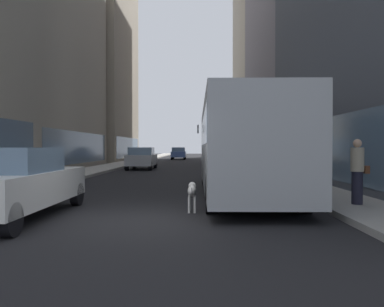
{
  "coord_description": "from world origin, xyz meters",
  "views": [
    {
      "loc": [
        1.32,
        -8.83,
        1.63
      ],
      "look_at": [
        1.12,
        5.79,
        1.4
      ],
      "focal_mm": 37.39,
      "sensor_mm": 36.0,
      "label": 1
    }
  ],
  "objects_px": {
    "car_yellow_taxi": "(213,156)",
    "car_silver_sedan": "(142,158)",
    "transit_bus": "(240,143)",
    "car_blue_hatchback": "(179,153)",
    "car_white_van": "(17,182)",
    "pedestrian_in_coat": "(310,164)",
    "pedestrian_with_handbag": "(358,171)",
    "dalmatian_dog": "(192,191)"
  },
  "relations": [
    {
      "from": "pedestrian_in_coat",
      "to": "dalmatian_dog",
      "type": "bearing_deg",
      "value": -131.41
    },
    {
      "from": "pedestrian_with_handbag",
      "to": "pedestrian_in_coat",
      "type": "height_order",
      "value": "same"
    },
    {
      "from": "car_yellow_taxi",
      "to": "car_silver_sedan",
      "type": "xyz_separation_m",
      "value": [
        -5.6,
        -9.12,
        0.0
      ]
    },
    {
      "from": "dalmatian_dog",
      "to": "car_white_van",
      "type": "bearing_deg",
      "value": -165.25
    },
    {
      "from": "dalmatian_dog",
      "to": "car_blue_hatchback",
      "type": "bearing_deg",
      "value": 93.14
    },
    {
      "from": "car_silver_sedan",
      "to": "pedestrian_in_coat",
      "type": "relative_size",
      "value": 2.53
    },
    {
      "from": "pedestrian_with_handbag",
      "to": "car_blue_hatchback",
      "type": "bearing_deg",
      "value": 98.8
    },
    {
      "from": "car_yellow_taxi",
      "to": "pedestrian_in_coat",
      "type": "distance_m",
      "value": 23.64
    },
    {
      "from": "car_blue_hatchback",
      "to": "pedestrian_in_coat",
      "type": "distance_m",
      "value": 39.01
    },
    {
      "from": "pedestrian_with_handbag",
      "to": "car_white_van",
      "type": "bearing_deg",
      "value": -170.83
    },
    {
      "from": "car_blue_hatchback",
      "to": "car_silver_sedan",
      "type": "distance_m",
      "value": 24.12
    },
    {
      "from": "dalmatian_dog",
      "to": "pedestrian_with_handbag",
      "type": "height_order",
      "value": "pedestrian_with_handbag"
    },
    {
      "from": "car_white_van",
      "to": "car_blue_hatchback",
      "type": "relative_size",
      "value": 1.04
    },
    {
      "from": "car_blue_hatchback",
      "to": "pedestrian_in_coat",
      "type": "height_order",
      "value": "pedestrian_in_coat"
    },
    {
      "from": "car_silver_sedan",
      "to": "pedestrian_with_handbag",
      "type": "xyz_separation_m",
      "value": [
        8.27,
        -19.04,
        0.19
      ]
    },
    {
      "from": "pedestrian_in_coat",
      "to": "car_yellow_taxi",
      "type": "bearing_deg",
      "value": 96.72
    },
    {
      "from": "transit_bus",
      "to": "pedestrian_with_handbag",
      "type": "relative_size",
      "value": 6.82
    },
    {
      "from": "car_silver_sedan",
      "to": "dalmatian_dog",
      "type": "xyz_separation_m",
      "value": [
        3.98,
        -19.32,
        -0.31
      ]
    },
    {
      "from": "car_white_van",
      "to": "car_yellow_taxi",
      "type": "height_order",
      "value": "same"
    },
    {
      "from": "car_yellow_taxi",
      "to": "car_silver_sedan",
      "type": "distance_m",
      "value": 10.7
    },
    {
      "from": "car_blue_hatchback",
      "to": "pedestrian_with_handbag",
      "type": "height_order",
      "value": "pedestrian_with_handbag"
    },
    {
      "from": "car_blue_hatchback",
      "to": "dalmatian_dog",
      "type": "bearing_deg",
      "value": -86.86
    },
    {
      "from": "transit_bus",
      "to": "car_blue_hatchback",
      "type": "relative_size",
      "value": 2.5
    },
    {
      "from": "transit_bus",
      "to": "car_white_van",
      "type": "distance_m",
      "value": 7.49
    },
    {
      "from": "transit_bus",
      "to": "car_white_van",
      "type": "relative_size",
      "value": 2.4
    },
    {
      "from": "car_silver_sedan",
      "to": "pedestrian_with_handbag",
      "type": "relative_size",
      "value": 2.53
    },
    {
      "from": "pedestrian_with_handbag",
      "to": "car_yellow_taxi",
      "type": "bearing_deg",
      "value": 95.42
    },
    {
      "from": "transit_bus",
      "to": "pedestrian_in_coat",
      "type": "height_order",
      "value": "transit_bus"
    },
    {
      "from": "car_blue_hatchback",
      "to": "pedestrian_in_coat",
      "type": "xyz_separation_m",
      "value": [
        6.77,
        -38.42,
        0.19
      ]
    },
    {
      "from": "car_white_van",
      "to": "car_silver_sedan",
      "type": "relative_size",
      "value": 1.12
    },
    {
      "from": "car_yellow_taxi",
      "to": "pedestrian_with_handbag",
      "type": "relative_size",
      "value": 2.36
    },
    {
      "from": "transit_bus",
      "to": "dalmatian_dog",
      "type": "bearing_deg",
      "value": -112.89
    },
    {
      "from": "dalmatian_dog",
      "to": "transit_bus",
      "type": "bearing_deg",
      "value": 67.11
    },
    {
      "from": "car_blue_hatchback",
      "to": "pedestrian_with_handbag",
      "type": "distance_m",
      "value": 43.61
    },
    {
      "from": "transit_bus",
      "to": "dalmatian_dog",
      "type": "relative_size",
      "value": 11.98
    },
    {
      "from": "car_silver_sedan",
      "to": "pedestrian_in_coat",
      "type": "height_order",
      "value": "pedestrian_in_coat"
    },
    {
      "from": "transit_bus",
      "to": "pedestrian_in_coat",
      "type": "bearing_deg",
      "value": 22.41
    },
    {
      "from": "transit_bus",
      "to": "pedestrian_with_handbag",
      "type": "xyz_separation_m",
      "value": [
        2.67,
        -3.54,
        -0.76
      ]
    },
    {
      "from": "pedestrian_with_handbag",
      "to": "car_silver_sedan",
      "type": "bearing_deg",
      "value": 113.49
    },
    {
      "from": "transit_bus",
      "to": "car_silver_sedan",
      "type": "height_order",
      "value": "transit_bus"
    },
    {
      "from": "car_yellow_taxi",
      "to": "dalmatian_dog",
      "type": "relative_size",
      "value": 4.15
    },
    {
      "from": "transit_bus",
      "to": "dalmatian_dog",
      "type": "distance_m",
      "value": 4.35
    }
  ]
}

